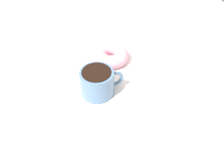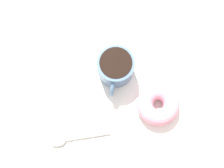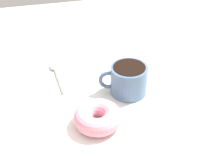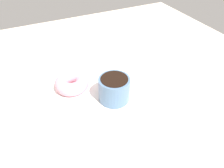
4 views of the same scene
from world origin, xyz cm
name	(u,v)px [view 2 (image 2 of 4)]	position (x,y,z in cm)	size (l,w,h in cm)	color
ground_plane	(119,76)	(0.00, 0.00, -1.00)	(120.00, 120.00, 2.00)	beige
napkin	(112,86)	(2.62, -1.91, 0.15)	(35.01, 35.01, 0.30)	white
coffee_cup	(116,67)	(-0.90, -0.85, 3.85)	(11.14, 8.50, 6.82)	slate
donut	(158,105)	(8.13, 8.28, 2.21)	(9.87, 9.87, 3.82)	pink
spoon	(67,140)	(14.67, -13.10, 0.70)	(2.70, 13.94, 0.90)	#B7B2A8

